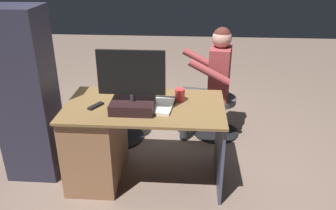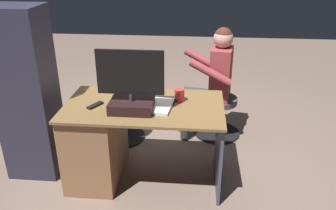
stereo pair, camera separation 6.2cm
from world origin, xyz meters
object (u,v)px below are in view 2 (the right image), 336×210
Objects in this scene: keyboard at (150,100)px; person at (213,75)px; computer_mouse at (115,98)px; office_chair_teddy at (120,118)px; teddy_bear at (119,89)px; visitor_chair at (218,114)px; monitor at (131,92)px; desk at (106,139)px; cup at (179,95)px; tv_remote at (95,105)px.

person reaches higher than keyboard.
computer_mouse reaches higher than office_chair_teddy.
visitor_chair is at bearing -170.76° from teddy_bear.
monitor is 1.05m from office_chair_teddy.
keyboard is 0.85× the size of visitor_chair.
teddy_bear is (0.30, -0.80, -0.30)m from monitor.
office_chair_teddy is 0.43× the size of person.
office_chair_teddy and visitor_chair have the same top height.
visitor_chair is (-1.01, -0.86, -0.14)m from desk.
cup is 0.90m from teddy_bear.
visitor_chair is at bearing -170.17° from person.
computer_mouse is 0.64× the size of tv_remote.
computer_mouse is 0.65m from teddy_bear.
tv_remote reaches higher than desk.
tv_remote is 1.48m from visitor_chair.
person is (-0.55, -0.76, -0.03)m from keyboard.
cup reaches higher than desk.
tv_remote is 0.50× the size of teddy_bear.
visitor_chair is 0.42× the size of person.
visitor_chair is (-1.04, -0.18, 0.01)m from office_chair_teddy.
monitor is 1.01× the size of office_chair_teddy.
cup is 0.21× the size of office_chair_teddy.
desk is at bearing 12.72° from keyboard.
visitor_chair is at bearing -110.12° from tv_remote.
teddy_bear is (0.66, -0.58, -0.20)m from cup.
teddy_bear is (-0.00, -0.01, 0.33)m from office_chair_teddy.
person is (-0.97, -0.17, 0.45)m from office_chair_teddy.
monitor is at bearing 52.35° from visitor_chair.
person is (-0.67, -0.95, -0.18)m from monitor.
keyboard reaches higher than visitor_chair.
desk is at bearing -96.98° from tv_remote.
teddy_bear is at bearing -55.59° from keyboard.
visitor_chair is 0.46m from person.
tv_remote reaches higher than visitor_chair.
tv_remote is 0.13× the size of person.
desk is 13.63× the size of computer_mouse.
person is (0.08, 0.01, 0.45)m from visitor_chair.
tv_remote is at bearing 19.27° from keyboard.
office_chair_teddy is at bearing -55.09° from keyboard.
person is at bearing -170.80° from teddy_bear.
tv_remote is at bearing 42.81° from person.
teddy_bear reaches higher than desk.
cup is 0.72× the size of tv_remote.
cup is (-0.63, -0.11, 0.39)m from desk.
monitor is at bearing 30.76° from cup.
person is at bearing -112.50° from cup.
desk is 1.10× the size of person.
keyboard is at bearing 53.86° from person.
cup is 0.36× the size of teddy_bear.
office_chair_teddy is 0.33m from teddy_bear.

